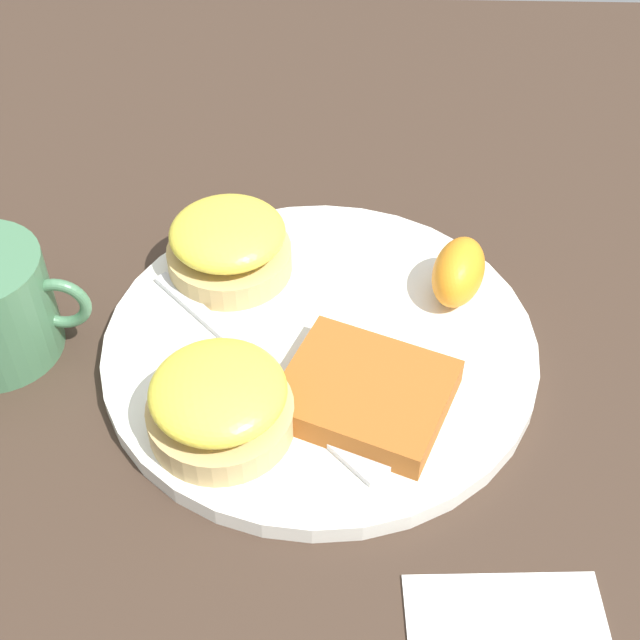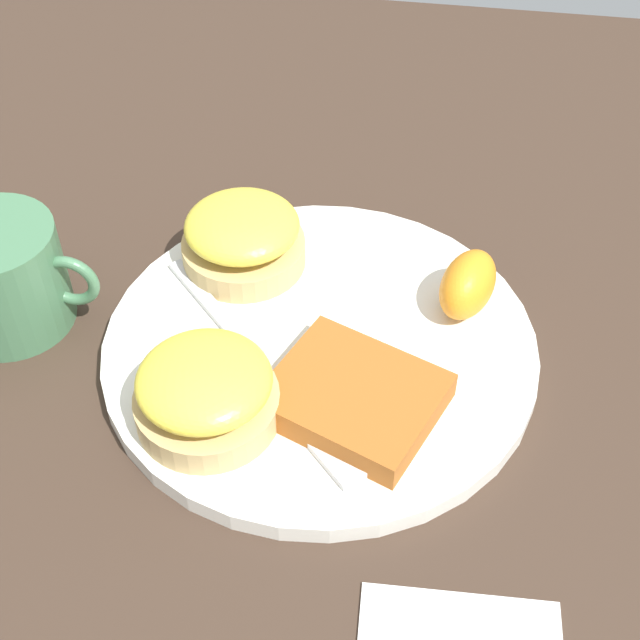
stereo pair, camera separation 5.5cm
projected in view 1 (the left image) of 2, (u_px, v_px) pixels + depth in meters
ground_plane at (320, 354)px, 0.63m from camera, size 1.10×1.10×0.00m
plate at (320, 347)px, 0.62m from camera, size 0.30×0.30×0.01m
sandwich_benedict_left at (229, 245)px, 0.65m from camera, size 0.09×0.09×0.05m
sandwich_benedict_right at (219, 403)px, 0.55m from camera, size 0.09×0.09×0.05m
hashbrown_patty at (365, 393)px, 0.57m from camera, size 0.13×0.12×0.02m
orange_wedge at (458, 272)px, 0.63m from camera, size 0.05×0.07×0.04m
fork at (277, 379)px, 0.59m from camera, size 0.17×0.18×0.00m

